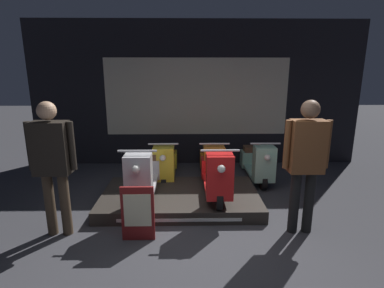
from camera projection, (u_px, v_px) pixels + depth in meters
The scene contains 11 objects.
ground_plane at pixel (206, 251), 3.66m from camera, with size 30.00×30.00×0.00m, color #38383D.
shop_wall_back at pixel (197, 95), 6.73m from camera, with size 7.41×0.09×3.20m.
display_platform at pixel (180, 198), 4.92m from camera, with size 2.53×1.46×0.20m.
scooter_display_left at pixel (144, 174), 4.74m from camera, with size 0.54×1.59×0.89m.
scooter_display_right at pixel (216, 174), 4.76m from camera, with size 0.54×1.59×0.89m.
scooter_backrow_0 at pixel (166, 163), 5.94m from camera, with size 0.54×1.59×0.89m.
scooter_backrow_1 at pixel (212, 163), 5.95m from camera, with size 0.54×1.59×0.89m.
scooter_backrow_2 at pixel (257, 163), 5.97m from camera, with size 0.54×1.59×0.89m.
person_left_browsing at pixel (52, 158), 3.79m from camera, with size 0.60×0.25×1.78m.
person_right_browsing at pixel (306, 156), 3.85m from camera, with size 0.59×0.24×1.79m.
price_sign_board at pixel (138, 213), 3.81m from camera, with size 0.42×0.04×0.73m.
Camera 1 is at (-0.23, -3.22, 2.16)m, focal length 28.00 mm.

